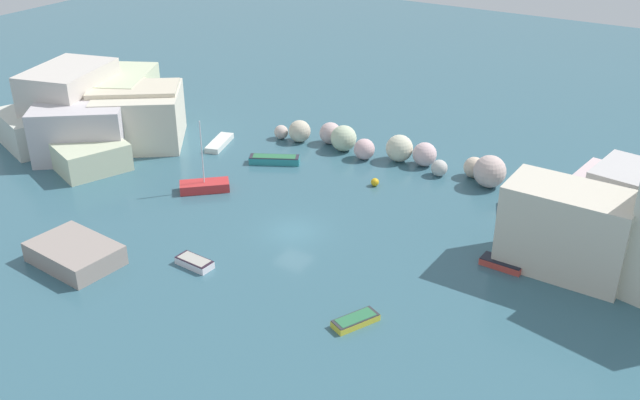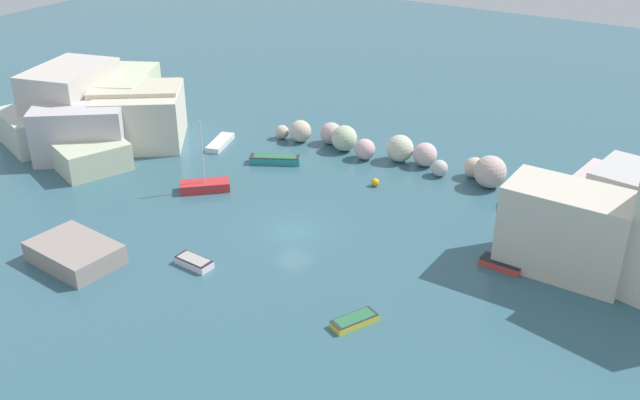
{
  "view_description": "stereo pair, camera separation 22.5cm",
  "coord_description": "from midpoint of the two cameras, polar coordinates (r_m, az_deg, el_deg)",
  "views": [
    {
      "loc": [
        26.1,
        -38.79,
        26.37
      ],
      "look_at": [
        0.0,
        3.77,
        1.0
      ],
      "focal_mm": 40.54,
      "sensor_mm": 36.0,
      "label": 1
    },
    {
      "loc": [
        26.29,
        -38.67,
        26.37
      ],
      "look_at": [
        0.0,
        3.77,
        1.0
      ],
      "focal_mm": 40.54,
      "sensor_mm": 36.0,
      "label": 2
    }
  ],
  "objects": [
    {
      "name": "moored_boat_2",
      "position": [
        64.75,
        -3.48,
        3.21
      ],
      "size": [
        4.52,
        3.1,
        0.71
      ],
      "rotation": [
        0.0,
        0.0,
        0.48
      ],
      "color": "teal",
      "rests_on": "cove_water"
    },
    {
      "name": "channel_buoy",
      "position": [
        60.58,
        4.48,
        1.41
      ],
      "size": [
        0.69,
        0.69,
        0.69
      ],
      "primitive_type": "sphere",
      "color": "gold",
      "rests_on": "cove_water"
    },
    {
      "name": "moored_boat_1",
      "position": [
        44.04,
        2.88,
        -9.47
      ],
      "size": [
        2.27,
        3.12,
        0.48
      ],
      "rotation": [
        0.0,
        0.0,
        4.26
      ],
      "color": "yellow",
      "rests_on": "cove_water"
    },
    {
      "name": "moored_boat_0",
      "position": [
        60.36,
        -8.97,
        1.12
      ],
      "size": [
        4.06,
        3.88,
        6.11
      ],
      "rotation": [
        0.0,
        0.0,
        3.87
      ],
      "color": "red",
      "rests_on": "cove_water"
    },
    {
      "name": "cove_water",
      "position": [
        53.68,
        -2.0,
        -2.5
      ],
      "size": [
        160.0,
        160.0,
        0.0
      ],
      "primitive_type": "plane",
      "color": "#376272",
      "rests_on": "ground"
    },
    {
      "name": "moored_boat_3",
      "position": [
        50.13,
        -9.79,
        -4.84
      ],
      "size": [
        2.73,
        1.35,
        0.57
      ],
      "rotation": [
        0.0,
        0.0,
        3.07
      ],
      "color": "white",
      "rests_on": "cove_water"
    },
    {
      "name": "cliff_headland_left",
      "position": [
        72.23,
        -16.9,
        6.56
      ],
      "size": [
        17.62,
        17.65,
        6.94
      ],
      "color": "beige",
      "rests_on": "ground"
    },
    {
      "name": "moored_boat_5",
      "position": [
        50.79,
        14.26,
        -4.92
      ],
      "size": [
        2.93,
        1.33,
        0.53
      ],
      "rotation": [
        0.0,
        0.0,
        3.09
      ],
      "color": "#C24238",
      "rests_on": "cove_water"
    },
    {
      "name": "stone_dock",
      "position": [
        52.36,
        -18.68,
        -3.98
      ],
      "size": [
        6.42,
        4.67,
        1.42
      ],
      "primitive_type": "cube",
      "rotation": [
        0.0,
        0.0,
        -0.09
      ],
      "color": "gray",
      "rests_on": "ground"
    },
    {
      "name": "moored_boat_6",
      "position": [
        69.17,
        -7.79,
        4.5
      ],
      "size": [
        2.53,
        4.46,
        0.51
      ],
      "rotation": [
        0.0,
        0.0,
        1.87
      ],
      "color": "white",
      "rests_on": "cove_water"
    },
    {
      "name": "rock_breakwater",
      "position": [
        64.39,
        7.15,
        3.61
      ],
      "size": [
        29.4,
        3.55,
        2.73
      ],
      "color": "beige",
      "rests_on": "ground"
    },
    {
      "name": "moored_boat_4",
      "position": [
        58.41,
        14.74,
        -0.61
      ],
      "size": [
        1.88,
        2.66,
        0.43
      ],
      "rotation": [
        0.0,
        0.0,
        5.04
      ],
      "color": "#BE3D31",
      "rests_on": "cove_water"
    }
  ]
}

